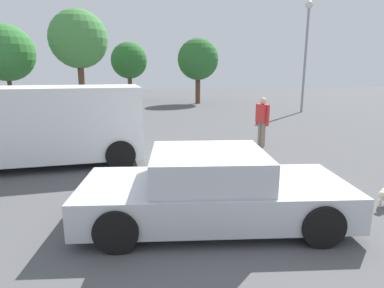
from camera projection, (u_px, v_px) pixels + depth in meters
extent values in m
plane|color=#515154|center=(217.00, 217.00, 5.65)|extent=(80.00, 80.00, 0.00)
cube|color=#B7BABF|center=(214.00, 197.00, 5.40)|extent=(4.53, 2.35, 0.56)
cube|color=#B7BABF|center=(208.00, 167.00, 5.27)|extent=(2.02, 1.88, 0.51)
cube|color=slate|center=(260.00, 166.00, 5.32)|extent=(0.26, 1.52, 0.43)
cube|color=slate|center=(155.00, 167.00, 5.23)|extent=(0.26, 1.52, 0.43)
cylinder|color=black|center=(283.00, 185.00, 6.33)|extent=(0.66, 0.30, 0.64)
cylinder|color=black|center=(322.00, 225.00, 4.67)|extent=(0.66, 0.30, 0.64)
cylinder|color=black|center=(132.00, 188.00, 6.18)|extent=(0.66, 0.30, 0.64)
cylinder|color=black|center=(116.00, 230.00, 4.52)|extent=(0.66, 0.30, 0.64)
cylinder|color=beige|center=(380.00, 203.00, 6.09)|extent=(0.06, 0.06, 0.13)
sphere|color=beige|center=(382.00, 195.00, 5.92)|extent=(0.13, 0.13, 0.13)
cube|color=white|center=(38.00, 122.00, 8.58)|extent=(5.45, 2.43, 1.86)
cube|color=slate|center=(137.00, 104.00, 9.14)|extent=(0.18, 1.74, 0.75)
cylinder|color=black|center=(118.00, 139.00, 10.18)|extent=(0.78, 0.30, 0.76)
cylinder|color=black|center=(121.00, 155.00, 8.34)|extent=(0.78, 0.30, 0.76)
cylinder|color=gray|center=(263.00, 135.00, 10.79)|extent=(0.13, 0.13, 0.83)
cylinder|color=gray|center=(260.00, 134.00, 10.92)|extent=(0.13, 0.13, 0.83)
cube|color=red|center=(263.00, 113.00, 10.70)|extent=(0.37, 0.46, 0.59)
cylinder|color=red|center=(268.00, 116.00, 10.51)|extent=(0.09, 0.09, 0.69)
cylinder|color=red|center=(257.00, 114.00, 10.91)|extent=(0.09, 0.09, 0.69)
sphere|color=beige|center=(263.00, 101.00, 10.61)|extent=(0.22, 0.22, 0.22)
cylinder|color=gray|center=(305.00, 61.00, 19.26)|extent=(0.14, 0.14, 6.03)
sphere|color=silver|center=(309.00, 5.00, 18.56)|extent=(0.44, 0.44, 0.44)
cylinder|color=brown|center=(198.00, 89.00, 24.85)|extent=(0.37, 0.37, 2.16)
sphere|color=#2D6B2D|center=(198.00, 59.00, 24.35)|extent=(3.07, 3.07, 3.07)
cylinder|color=brown|center=(130.00, 87.00, 27.58)|extent=(0.36, 0.36, 2.18)
sphere|color=#2D6B2D|center=(129.00, 60.00, 27.08)|extent=(3.00, 3.00, 3.00)
cylinder|color=brown|center=(82.00, 84.00, 22.36)|extent=(0.42, 0.42, 3.10)
sphere|color=#478C42|center=(78.00, 39.00, 21.70)|extent=(3.86, 3.86, 3.86)
cylinder|color=brown|center=(10.00, 91.00, 22.27)|extent=(0.29, 0.29, 2.23)
sphere|color=#387F38|center=(6.00, 53.00, 21.71)|extent=(3.74, 3.74, 3.74)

